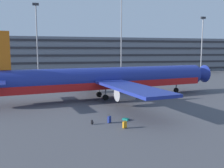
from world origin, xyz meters
TOP-DOWN VIEW (x-y plane):
  - ground_plane at (0.00, 0.00)m, footprint 600.00×600.00m
  - terminal_structure at (0.00, 54.61)m, footprint 163.03×20.25m
  - airliner at (0.15, -0.57)m, footprint 40.22×32.84m
  - light_mast_left at (-12.41, 38.23)m, footprint 1.80×0.50m
  - light_mast_center_left at (13.51, 38.23)m, footprint 1.80×0.50m
  - light_mast_center_right at (42.83, 38.23)m, footprint 1.80×0.50m
  - suitcase_red at (-2.76, -14.08)m, footprint 0.45×0.43m
  - suitcase_orange at (-1.71, -16.22)m, footprint 0.45×0.35m
  - suitcase_upright at (-0.75, -13.47)m, footprint 0.77×0.80m
  - backpack_purple at (-4.60, -14.17)m, footprint 0.26×0.33m

SIDE VIEW (x-z plane):
  - ground_plane at x=0.00m, z-range 0.00..0.00m
  - suitcase_upright at x=-0.75m, z-range 0.00..0.21m
  - backpack_purple at x=-4.60m, z-range -0.03..0.52m
  - suitcase_orange at x=-1.71m, z-range -0.03..0.77m
  - suitcase_red at x=-2.76m, z-range -0.04..0.81m
  - airliner at x=0.15m, z-range -2.03..8.19m
  - terminal_structure at x=0.00m, z-range 0.00..12.33m
  - light_mast_center_right at x=42.83m, z-range 1.65..20.99m
  - light_mast_left at x=-12.41m, z-range 1.69..23.12m
  - light_mast_center_left at x=13.51m, z-range 1.74..27.42m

